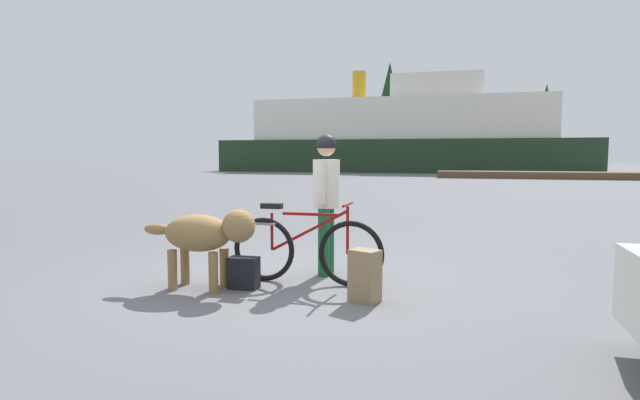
% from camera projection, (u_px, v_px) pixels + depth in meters
% --- Properties ---
extents(ground_plane, '(160.00, 160.00, 0.00)m').
position_uv_depth(ground_plane, '(276.00, 281.00, 5.88)').
color(ground_plane, slate).
extents(bicycle, '(1.74, 0.44, 0.92)m').
position_uv_depth(bicycle, '(305.00, 249.00, 5.72)').
color(bicycle, black).
rests_on(bicycle, ground_plane).
extents(person_cyclist, '(0.32, 0.53, 1.68)m').
position_uv_depth(person_cyclist, '(326.00, 191.00, 6.13)').
color(person_cyclist, '#19592D').
rests_on(person_cyclist, ground_plane).
extents(dog, '(1.31, 0.47, 0.87)m').
position_uv_depth(dog, '(205.00, 234.00, 5.48)').
color(dog, olive).
rests_on(dog, ground_plane).
extents(backpack, '(0.34, 0.29, 0.52)m').
position_uv_depth(backpack, '(365.00, 276.00, 5.04)').
color(backpack, '#8C7251').
rests_on(backpack, ground_plane).
extents(handbag_pannier, '(0.33, 0.19, 0.34)m').
position_uv_depth(handbag_pannier, '(244.00, 273.00, 5.54)').
color(handbag_pannier, black).
rests_on(handbag_pannier, ground_plane).
extents(dock_pier, '(12.42, 2.04, 0.40)m').
position_uv_depth(dock_pier, '(548.00, 175.00, 29.86)').
color(dock_pier, brown).
rests_on(dock_pier, ground_plane).
extents(ferry_boat, '(28.51, 7.60, 8.13)m').
position_uv_depth(ferry_boat, '(402.00, 137.00, 41.50)').
color(ferry_boat, '#1E331E').
rests_on(ferry_boat, ground_plane).
extents(pine_tree_far_left, '(4.35, 4.35, 11.87)m').
position_uv_depth(pine_tree_far_left, '(389.00, 103.00, 59.12)').
color(pine_tree_far_left, '#4C331E').
rests_on(pine_tree_far_left, ground_plane).
extents(pine_tree_center, '(4.04, 4.04, 9.60)m').
position_uv_depth(pine_tree_center, '(409.00, 114.00, 56.81)').
color(pine_tree_center, '#4C331E').
rests_on(pine_tree_center, ground_plane).
extents(pine_tree_far_right, '(3.08, 3.08, 9.02)m').
position_uv_depth(pine_tree_far_right, '(546.00, 115.00, 56.06)').
color(pine_tree_far_right, '#4C331E').
rests_on(pine_tree_far_right, ground_plane).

